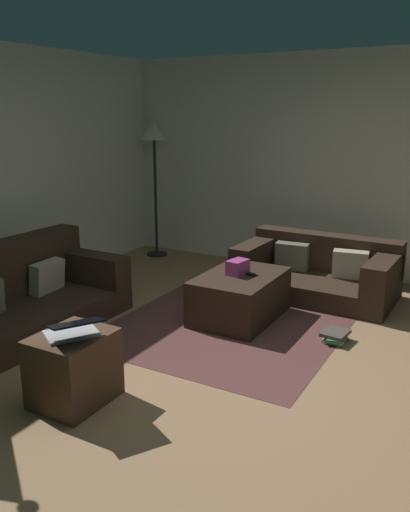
# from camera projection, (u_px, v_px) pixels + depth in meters

# --- Properties ---
(ground_plane) EXTENTS (6.40, 6.40, 0.00)m
(ground_plane) POSITION_uv_depth(u_px,v_px,m) (246.00, 387.00, 3.82)
(ground_plane) COLOR #93704C
(corner_partition) EXTENTS (0.12, 6.40, 2.60)m
(corner_partition) POSITION_uv_depth(u_px,v_px,m) (364.00, 167.00, 6.12)
(corner_partition) COLOR silver
(corner_partition) RESTS_ON ground_plane
(couch_left) EXTENTS (1.85, 0.93, 0.78)m
(couch_left) POSITION_uv_depth(u_px,v_px,m) (20.00, 298.00, 4.79)
(couch_left) COLOR #332319
(couch_left) RESTS_ON ground_plane
(couch_right) EXTENTS (0.96, 1.66, 0.61)m
(couch_right) POSITION_uv_depth(u_px,v_px,m) (318.00, 272.00, 5.73)
(couch_right) COLOR #332319
(couch_right) RESTS_ON ground_plane
(ottoman) EXTENTS (0.97, 0.67, 0.43)m
(ottoman) POSITION_uv_depth(u_px,v_px,m) (240.00, 296.00, 5.05)
(ottoman) COLOR #332319
(ottoman) RESTS_ON ground_plane
(gift_box) EXTENTS (0.23, 0.17, 0.14)m
(gift_box) POSITION_uv_depth(u_px,v_px,m) (238.00, 267.00, 4.99)
(gift_box) COLOR #B23F8C
(gift_box) RESTS_ON ottoman
(tv_remote) EXTENTS (0.10, 0.17, 0.02)m
(tv_remote) POSITION_uv_depth(u_px,v_px,m) (248.00, 274.00, 4.99)
(tv_remote) COLOR black
(tv_remote) RESTS_ON ottoman
(side_table) EXTENTS (0.52, 0.44, 0.49)m
(side_table) POSITION_uv_depth(u_px,v_px,m) (74.00, 368.00, 3.57)
(side_table) COLOR #4C3323
(side_table) RESTS_ON ground_plane
(laptop) EXTENTS (0.48, 0.50, 0.17)m
(laptop) POSITION_uv_depth(u_px,v_px,m) (73.00, 330.00, 3.45)
(laptop) COLOR silver
(laptop) RESTS_ON side_table
(book_stack) EXTENTS (0.29, 0.22, 0.09)m
(book_stack) POSITION_uv_depth(u_px,v_px,m) (335.00, 336.00, 4.57)
(book_stack) COLOR beige
(book_stack) RESTS_ON ground_plane
(corner_lamp) EXTENTS (0.36, 0.36, 1.81)m
(corner_lamp) POSITION_uv_depth(u_px,v_px,m) (154.00, 141.00, 6.94)
(corner_lamp) COLOR black
(corner_lamp) RESTS_ON ground_plane
(area_rug) EXTENTS (2.60, 2.00, 0.01)m
(area_rug) POSITION_uv_depth(u_px,v_px,m) (239.00, 317.00, 5.10)
(area_rug) COLOR brown
(area_rug) RESTS_ON ground_plane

